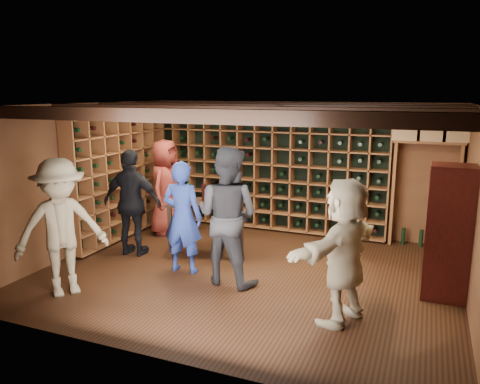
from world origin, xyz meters
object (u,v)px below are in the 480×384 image
at_px(display_cabinet, 448,235).
at_px(man_blue_shirt, 182,217).
at_px(guest_woman_black, 132,203).
at_px(guest_red_floral, 166,187).
at_px(guest_khaki, 61,228).
at_px(tasting_table, 206,208).
at_px(man_grey_suit, 227,216).
at_px(guest_beige, 344,251).

bearing_deg(display_cabinet, man_blue_shirt, -172.47).
distance_m(display_cabinet, guest_woman_black, 4.77).
bearing_deg(man_blue_shirt, guest_red_floral, -55.88).
xyz_separation_m(man_blue_shirt, guest_khaki, (-1.09, -1.31, 0.08)).
bearing_deg(tasting_table, man_grey_suit, -65.30).
distance_m(man_blue_shirt, man_grey_suit, 0.80).
relative_size(guest_woman_black, tasting_table, 1.33).
relative_size(man_blue_shirt, guest_woman_black, 0.95).
bearing_deg(guest_woman_black, guest_beige, 159.02).
bearing_deg(guest_red_floral, tasting_table, -126.95).
bearing_deg(display_cabinet, guest_woman_black, -178.44).
height_order(man_grey_suit, guest_beige, man_grey_suit).
bearing_deg(guest_khaki, guest_woman_black, 38.04).
xyz_separation_m(guest_beige, tasting_table, (-2.50, 1.48, -0.06)).
relative_size(man_grey_suit, guest_red_floral, 1.08).
relative_size(guest_red_floral, tasting_table, 1.36).
relative_size(guest_woman_black, guest_beige, 1.02).
height_order(display_cabinet, guest_woman_black, guest_woman_black).
bearing_deg(guest_red_floral, display_cabinet, -106.88).
height_order(display_cabinet, guest_beige, display_cabinet).
height_order(guest_khaki, guest_beige, guest_khaki).
bearing_deg(guest_beige, guest_red_floral, -98.76).
distance_m(man_grey_suit, guest_woman_black, 1.97).
relative_size(display_cabinet, guest_khaki, 0.95).
bearing_deg(display_cabinet, guest_khaki, -159.30).
height_order(man_blue_shirt, guest_beige, guest_beige).
distance_m(display_cabinet, man_blue_shirt, 3.67).
bearing_deg(tasting_table, guest_khaki, -133.40).
distance_m(man_grey_suit, guest_khaki, 2.22).
height_order(guest_red_floral, guest_khaki, guest_khaki).
height_order(man_grey_suit, guest_woman_black, man_grey_suit).
bearing_deg(display_cabinet, tasting_table, 175.12).
relative_size(man_blue_shirt, man_grey_suit, 0.87).
bearing_deg(man_grey_suit, guest_khaki, 39.14).
height_order(display_cabinet, guest_khaki, guest_khaki).
bearing_deg(guest_khaki, display_cabinet, -32.43).
relative_size(man_blue_shirt, guest_khaki, 0.92).
distance_m(display_cabinet, tasting_table, 3.65).
bearing_deg(guest_woman_black, display_cabinet, 176.49).
distance_m(guest_beige, tasting_table, 2.91).
bearing_deg(man_grey_suit, guest_beige, 168.65).
bearing_deg(man_blue_shirt, display_cabinet, -176.18).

